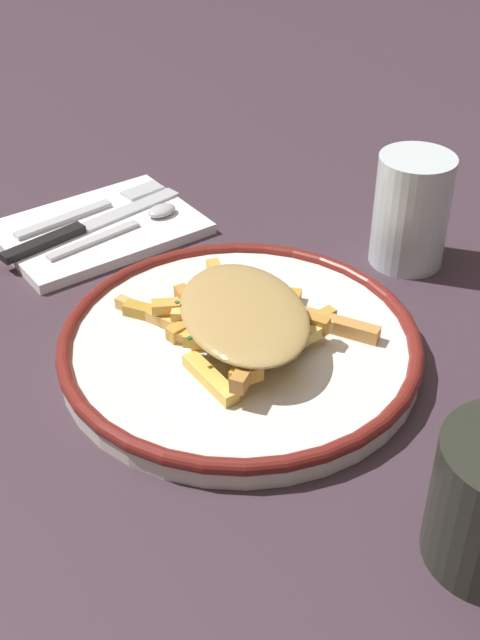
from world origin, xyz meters
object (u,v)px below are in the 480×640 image
Objects in this scene: fork at (92,209)px; plate at (240,345)px; water_glass at (411,211)px; knife at (79,229)px; napkin at (95,230)px; spoon at (136,222)px; fries_heap at (245,319)px.

plate is at bearing -1.58° from fork.
water_glass reaches higher than fork.
plate is at bearing 5.32° from knife.
water_glass reaches higher than napkin.
spoon is (0.05, 0.02, 0.00)m from fork.
fries_heap reaches higher than plate.
fries_heap is (0.00, 0.00, 0.03)m from plate.
fries_heap is 0.93× the size of knife.
plate is 0.23m from water_glass.
fork is 1.16× the size of spoon.
spoon is (0.02, 0.03, 0.01)m from napkin.
plate reaches higher than knife.
knife is 1.38× the size of spoon.
napkin is 0.02m from knife.
spoon reaches higher than knife.
fries_heap is 0.25m from knife.
water_glass reaches higher than spoon.
spoon is at bearing 172.41° from plate.
plate is 1.52× the size of fries_heap.
plate is at bearing -7.59° from spoon.
knife reaches higher than fork.
spoon is at bearing 173.18° from fries_heap.
napkin is at bearing -178.37° from fries_heap.
fries_heap is at bearing -80.97° from water_glass.
fries_heap reaches higher than fork.
napkin is at bearing -178.99° from plate.
plate is 0.28m from fork.
spoon is (-0.23, 0.03, -0.02)m from fries_heap.
spoon is (-0.23, 0.03, 0.00)m from plate.
water_glass is at bearing 45.74° from napkin.
fries_heap is 0.28m from fork.
fries_heap is 0.22m from water_glass.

